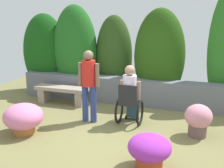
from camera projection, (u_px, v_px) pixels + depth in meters
ground_plane at (112, 136)px, 5.45m from camera, size 10.06×10.06×0.00m
stone_retaining_wall at (138, 92)px, 7.33m from camera, size 6.73×0.44×0.70m
hedge_backdrop at (129, 53)px, 7.68m from camera, size 7.45×1.10×3.10m
stone_bench at (62, 92)px, 7.42m from camera, size 1.49×0.40×0.47m
person_in_wheelchair at (130, 97)px, 5.97m from camera, size 0.53×0.66×1.33m
person_standing_companion at (89, 82)px, 6.00m from camera, size 0.49×0.30×1.63m
flower_pot_purple_near at (198, 119)px, 5.38m from camera, size 0.53×0.53×0.66m
flower_pot_terracotta_by_wall at (149, 150)px, 4.24m from camera, size 0.69×0.69×0.56m
flower_pot_red_accent at (23, 118)px, 5.52m from camera, size 0.80×0.80×0.63m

